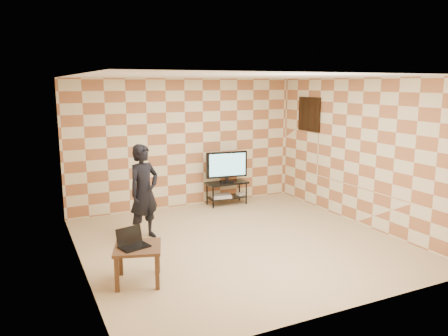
{
  "coord_description": "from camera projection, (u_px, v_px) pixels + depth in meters",
  "views": [
    {
      "loc": [
        -3.2,
        -6.11,
        2.58
      ],
      "look_at": [
        0.0,
        0.6,
        1.15
      ],
      "focal_mm": 35.0,
      "sensor_mm": 36.0,
      "label": 1
    }
  ],
  "objects": [
    {
      "name": "wall_right",
      "position": [
        360.0,
        152.0,
        8.06
      ],
      "size": [
        0.02,
        5.0,
        2.7
      ],
      "primitive_type": "cube",
      "color": "beige",
      "rests_on": "ground"
    },
    {
      "name": "wall_left",
      "position": [
        78.0,
        176.0,
        5.94
      ],
      "size": [
        0.02,
        5.0,
        2.7
      ],
      "primitive_type": "cube",
      "color": "beige",
      "rests_on": "ground"
    },
    {
      "name": "dvd_player",
      "position": [
        221.0,
        196.0,
        9.4
      ],
      "size": [
        0.44,
        0.34,
        0.07
      ],
      "primitive_type": "cube",
      "rotation": [
        0.0,
        0.0,
        -0.15
      ],
      "color": "#B2B2B4",
      "rests_on": "tv_stand"
    },
    {
      "name": "wall_art",
      "position": [
        309.0,
        114.0,
        9.3
      ],
      "size": [
        0.04,
        0.72,
        0.72
      ],
      "color": "black",
      "rests_on": "wall_right"
    },
    {
      "name": "ceiling",
      "position": [
        241.0,
        76.0,
        6.74
      ],
      "size": [
        5.0,
        5.0,
        0.02
      ],
      "primitive_type": "cube",
      "color": "white",
      "rests_on": "wall_back"
    },
    {
      "name": "game_console",
      "position": [
        241.0,
        194.0,
        9.64
      ],
      "size": [
        0.22,
        0.18,
        0.04
      ],
      "primitive_type": "cube",
      "rotation": [
        0.0,
        0.0,
        0.19
      ],
      "color": "silver",
      "rests_on": "tv_stand"
    },
    {
      "name": "wall_front",
      "position": [
        346.0,
        198.0,
        4.78
      ],
      "size": [
        5.0,
        0.02,
        2.7
      ],
      "primitive_type": "cube",
      "color": "beige",
      "rests_on": "ground"
    },
    {
      "name": "floor",
      "position": [
        240.0,
        242.0,
        7.26
      ],
      "size": [
        5.0,
        5.0,
        0.0
      ],
      "primitive_type": "plane",
      "color": "tan",
      "rests_on": "ground"
    },
    {
      "name": "tv_stand",
      "position": [
        227.0,
        188.0,
        9.46
      ],
      "size": [
        0.9,
        0.41,
        0.5
      ],
      "color": "black",
      "rests_on": "floor"
    },
    {
      "name": "laptop",
      "position": [
        132.0,
        243.0,
        5.68
      ],
      "size": [
        0.43,
        0.37,
        0.24
      ],
      "color": "black",
      "rests_on": "side_table"
    },
    {
      "name": "side_table",
      "position": [
        138.0,
        253.0,
        5.72
      ],
      "size": [
        0.75,
        0.75,
        0.5
      ],
      "color": "#3E2516",
      "rests_on": "floor"
    },
    {
      "name": "wall_back",
      "position": [
        185.0,
        143.0,
        9.22
      ],
      "size": [
        5.0,
        0.02,
        2.7
      ],
      "primitive_type": "cube",
      "color": "beige",
      "rests_on": "ground"
    },
    {
      "name": "tv",
      "position": [
        227.0,
        165.0,
        9.36
      ],
      "size": [
        0.91,
        0.2,
        0.66
      ],
      "color": "black",
      "rests_on": "tv_stand"
    },
    {
      "name": "person",
      "position": [
        144.0,
        192.0,
        7.29
      ],
      "size": [
        0.7,
        0.6,
        1.61
      ],
      "primitive_type": "imported",
      "rotation": [
        0.0,
        0.0,
        0.43
      ],
      "color": "black",
      "rests_on": "floor"
    }
  ]
}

